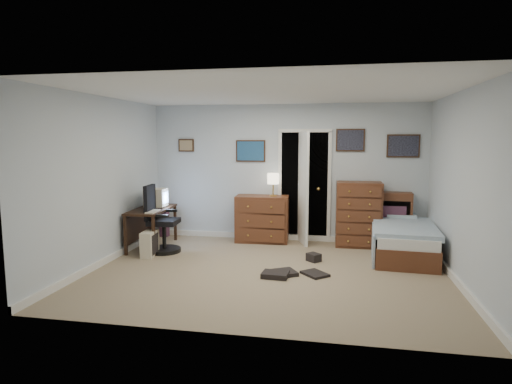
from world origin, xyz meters
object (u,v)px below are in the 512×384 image
office_chair (160,226)px  tall_dresser (358,214)px  bed (403,240)px  low_dresser (262,219)px  computer_desk (147,217)px

office_chair → tall_dresser: size_ratio=0.99×
office_chair → bed: size_ratio=0.61×
low_dresser → computer_desk: bearing=-160.8°
computer_desk → office_chair: bearing=-39.8°
bed → office_chair: bearing=-169.6°
tall_dresser → bed: tall_dresser is taller
computer_desk → office_chair: size_ratio=1.08×
tall_dresser → bed: (0.67, -0.56, -0.29)m
computer_desk → low_dresser: low_dresser is taller
office_chair → tall_dresser: tall_dresser is taller
tall_dresser → bed: 0.92m
office_chair → low_dresser: (1.54, 1.03, -0.01)m
computer_desk → tall_dresser: bearing=8.4°
tall_dresser → bed: size_ratio=0.62×
office_chair → low_dresser: 1.85m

